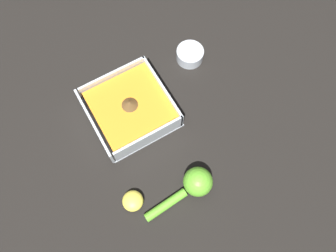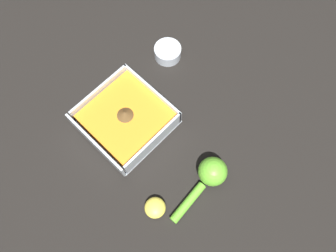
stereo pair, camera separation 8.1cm
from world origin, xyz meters
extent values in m
plane|color=black|center=(0.00, 0.00, 0.00)|extent=(4.00, 4.00, 0.00)
cube|color=silver|center=(-0.01, 0.00, 0.00)|extent=(0.20, 0.20, 0.01)
cube|color=silver|center=(-0.01, 0.10, 0.04)|extent=(0.20, 0.01, 0.05)
cube|color=silver|center=(-0.01, -0.09, 0.04)|extent=(0.20, 0.01, 0.05)
cube|color=silver|center=(0.08, 0.00, 0.04)|extent=(0.01, 0.19, 0.05)
cube|color=silver|center=(-0.11, 0.00, 0.04)|extent=(0.01, 0.19, 0.05)
cube|color=orange|center=(-0.01, 0.00, 0.03)|extent=(0.18, 0.18, 0.04)
cone|color=brown|center=(-0.01, 0.00, 0.06)|extent=(0.04, 0.04, 0.02)
cylinder|color=silver|center=(0.05, -0.22, 0.02)|extent=(0.07, 0.07, 0.03)
cylinder|color=brown|center=(0.05, -0.22, 0.01)|extent=(0.07, 0.07, 0.02)
sphere|color=#6BC633|center=(-0.26, -0.05, 0.03)|extent=(0.07, 0.07, 0.07)
cylinder|color=#6BC633|center=(-0.26, 0.04, 0.01)|extent=(0.03, 0.11, 0.02)
ellipsoid|color=#EFDB4C|center=(-0.22, 0.10, 0.01)|extent=(0.05, 0.05, 0.03)
camera|label=1|loc=(-0.36, 0.09, 0.79)|focal=35.00mm
camera|label=2|loc=(-0.31, 0.15, 0.79)|focal=35.00mm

